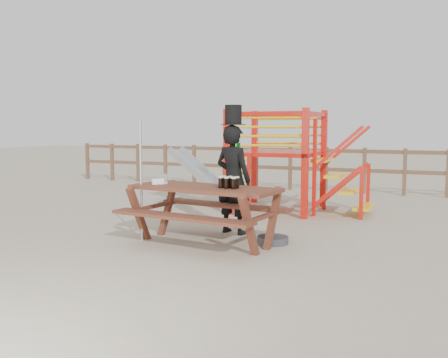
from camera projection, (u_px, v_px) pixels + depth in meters
ground at (189, 246)px, 7.34m from camera, size 60.00×60.00×0.00m
back_fence at (308, 164)px, 13.63m from camera, size 15.09×0.09×1.20m
playground_fort at (274, 159)px, 10.44m from camera, size 4.71×1.84×2.10m
picnic_table at (204, 208)px, 7.40m from camera, size 2.40×1.80×0.87m
man_with_hat at (233, 177)px, 8.11m from camera, size 0.73×0.57×2.10m
metal_pole at (141, 181)px, 7.59m from camera, size 0.04×0.04×1.85m
parasol_base at (273, 240)px, 7.48m from camera, size 0.47×0.47×0.20m
paper_bag at (158, 181)px, 7.70m from camera, size 0.23×0.22×0.08m
stout_pints at (229, 182)px, 7.14m from camera, size 0.29×0.20×0.17m
empty_glasses at (165, 179)px, 7.73m from camera, size 0.07×0.07×0.15m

